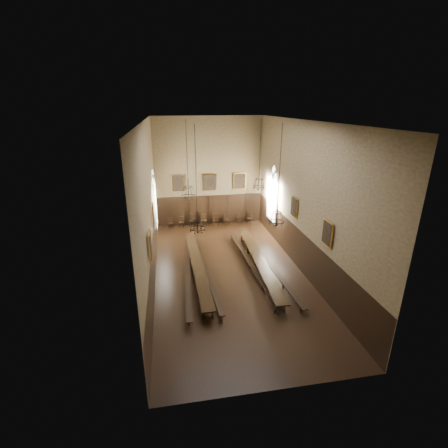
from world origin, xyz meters
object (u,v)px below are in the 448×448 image
object	(u,v)px
chair_3	(204,222)
chandelier_front_right	(277,214)
chair_6	(239,220)
chair_0	(171,225)
table_left	(198,270)
chair_1	(181,224)
chair_7	(249,220)
bench_right_inner	(250,264)
chandelier_front_left	(197,221)
bench_left_inner	(205,270)
table_right	(259,264)
bench_left_outer	(188,270)
chair_2	(192,223)
bench_right_outer	(269,266)
chandelier_back_left	(188,191)
chair_5	(226,221)
chandelier_back_right	(259,182)
chair_4	(216,222)

from	to	relation	value
chair_3	chandelier_front_right	world-z (taller)	chandelier_front_right
chair_3	chair_6	distance (m)	3.14
chair_0	table_left	bearing A→B (deg)	-88.12
chair_1	chair_7	size ratio (longest dim) A/B	0.94
bench_right_inner	chandelier_front_left	size ratio (longest dim) A/B	2.10
bench_left_inner	table_right	bearing A→B (deg)	-1.51
table_left	chair_3	world-z (taller)	chair_3
chair_3	bench_left_inner	bearing A→B (deg)	-100.03
chair_3	chair_6	xyz separation A→B (m)	(3.14, 0.11, -0.04)
bench_left_outer	chair_2	xyz separation A→B (m)	(0.96, 8.42, -0.00)
chair_3	chair_0	bearing A→B (deg)	175.54
bench_right_outer	chandelier_back_left	world-z (taller)	chandelier_back_left
bench_left_inner	chair_7	bearing A→B (deg)	59.86
table_left	chair_7	xyz separation A→B (m)	(5.37, 8.61, -0.09)
table_left	chair_0	xyz separation A→B (m)	(-1.47, 8.59, -0.11)
chair_2	bench_left_outer	bearing A→B (deg)	-78.51
bench_left_outer	chair_1	world-z (taller)	chair_1
chair_2	chair_5	xyz separation A→B (m)	(2.95, -0.13, -0.03)
chair_0	chandelier_back_right	distance (m)	9.92
table_right	chandelier_back_right	world-z (taller)	chandelier_back_right
chandelier_back_right	chandelier_front_left	world-z (taller)	same
bench_right_inner	chandelier_front_left	xyz separation A→B (m)	(-3.48, -2.70, 4.08)
chair_5	chandelier_back_right	size ratio (longest dim) A/B	0.22
bench_right_inner	chandelier_front_right	bearing A→B (deg)	-77.31
bench_right_outer	chair_5	world-z (taller)	chair_5
chair_6	chandelier_back_right	distance (m)	8.18
chair_3	bench_right_inner	bearing A→B (deg)	-80.40
table_right	chair_1	xyz separation A→B (m)	(-4.39, 8.56, -0.13)
bench_left_inner	chandelier_back_left	size ratio (longest dim) A/B	2.03
table_right	chair_4	size ratio (longest dim) A/B	10.23
table_right	chair_7	bearing A→B (deg)	79.82
table_left	bench_right_inner	size ratio (longest dim) A/B	0.90
chandelier_back_left	chandelier_back_right	world-z (taller)	same
chandelier_front_right	chandelier_back_left	bearing A→B (deg)	127.94
chandelier_front_right	bench_left_inner	bearing A→B (deg)	143.77
bench_left_outer	chandelier_front_right	world-z (taller)	chandelier_front_right
bench_left_outer	chair_6	distance (m)	9.82
table_right	chair_4	world-z (taller)	chair_4
chair_3	chandelier_front_left	world-z (taller)	chandelier_front_left
chair_0	table_right	bearing A→B (deg)	-65.84
bench_left_outer	bench_left_inner	bearing A→B (deg)	-5.35
chair_1	chair_3	size ratio (longest dim) A/B	0.85
bench_right_inner	chair_0	distance (m)	9.54
table_right	bench_right_inner	world-z (taller)	table_right
table_left	chair_1	bearing A→B (deg)	93.64
chair_6	chandelier_front_right	size ratio (longest dim) A/B	0.18
table_right	chandelier_back_right	xyz separation A→B (m)	(0.41, 2.06, 4.78)
chair_2	chandelier_back_left	world-z (taller)	chandelier_back_left
chair_3	chair_1	bearing A→B (deg)	173.75
table_left	chair_7	bearing A→B (deg)	58.02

